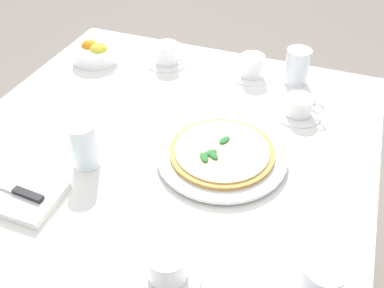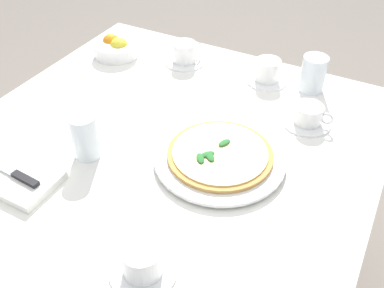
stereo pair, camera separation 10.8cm
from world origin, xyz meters
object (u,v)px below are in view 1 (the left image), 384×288
pizza_plate (222,155)px  citrus_bowl (96,53)px  water_glass_far_left (319,288)px  coffee_cup_left_edge (167,55)px  coffee_cup_center_back (252,67)px  dinner_knife (10,188)px  coffee_cup_far_right (168,266)px  water_glass_back_corner (85,148)px  water_glass_right_edge (297,68)px  napkin_folded (13,193)px  pizza (222,151)px  coffee_cup_near_left (299,107)px

pizza_plate → citrus_bowl: (0.54, -0.33, 0.02)m
water_glass_far_left → citrus_bowl: bearing=-37.9°
pizza_plate → coffee_cup_left_edge: size_ratio=2.47×
coffee_cup_center_back → dinner_knife: 0.78m
coffee_cup_center_back → coffee_cup_far_right: bearing=92.9°
pizza_plate → water_glass_back_corner: size_ratio=2.75×
water_glass_right_edge → napkin_folded: size_ratio=0.49×
coffee_cup_left_edge → citrus_bowl: (0.23, 0.06, -0.01)m
pizza → citrus_bowl: (0.54, -0.33, 0.00)m
napkin_folded → dinner_knife: 0.01m
coffee_cup_center_back → water_glass_far_left: 0.78m
pizza → citrus_bowl: 0.63m
pizza_plate → coffee_cup_center_back: bearing=-85.5°
water_glass_back_corner → napkin_folded: bearing=56.5°
citrus_bowl → water_glass_far_left: bearing=142.1°
water_glass_back_corner → coffee_cup_near_left: bearing=-139.1°
water_glass_far_left → coffee_cup_far_right: bearing=9.1°
pizza_plate → napkin_folded: 0.49m
coffee_cup_far_right → water_glass_far_left: size_ratio=1.29×
coffee_cup_center_back → citrus_bowl: coffee_cup_center_back is taller
coffee_cup_left_edge → napkin_folded: coffee_cup_left_edge is taller
pizza → napkin_folded: pizza is taller
coffee_cup_far_right → citrus_bowl: bearing=-51.0°
coffee_cup_left_edge → dinner_knife: coffee_cup_left_edge is taller
pizza → coffee_cup_center_back: 0.41m
coffee_cup_center_back → dinner_knife: (0.37, 0.69, -0.01)m
coffee_cup_left_edge → citrus_bowl: coffee_cup_left_edge is taller
water_glass_right_edge → water_glass_far_left: bearing=103.1°
pizza_plate → water_glass_right_edge: 0.44m
coffee_cup_left_edge → water_glass_right_edge: water_glass_right_edge is taller
water_glass_right_edge → napkin_folded: water_glass_right_edge is taller
napkin_folded → water_glass_back_corner: bearing=-123.3°
pizza → water_glass_right_edge: water_glass_right_edge is taller
coffee_cup_far_right → water_glass_right_edge: (-0.10, -0.77, 0.02)m
coffee_cup_center_back → coffee_cup_left_edge: same height
coffee_cup_far_right → water_glass_back_corner: (0.30, -0.22, 0.02)m
pizza_plate → citrus_bowl: citrus_bowl is taller
coffee_cup_center_back → water_glass_far_left: water_glass_far_left is taller
water_glass_far_left → citrus_bowl: water_glass_far_left is taller
pizza_plate → coffee_cup_far_right: (-0.01, 0.35, 0.02)m
coffee_cup_left_edge → water_glass_far_left: bearing=130.0°
coffee_cup_far_right → water_glass_right_edge: 0.78m
pizza → napkin_folded: bearing=35.4°
water_glass_back_corner → water_glass_far_left: bearing=162.9°
napkin_folded → pizza_plate: bearing=-144.4°
water_glass_far_left → dinner_knife: water_glass_far_left is taller
coffee_cup_left_edge → coffee_cup_center_back: bearing=-175.9°
pizza_plate → coffee_cup_left_edge: bearing=-51.3°
pizza → coffee_cup_left_edge: 0.50m
dinner_knife → coffee_cup_left_edge: bearing=-93.9°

